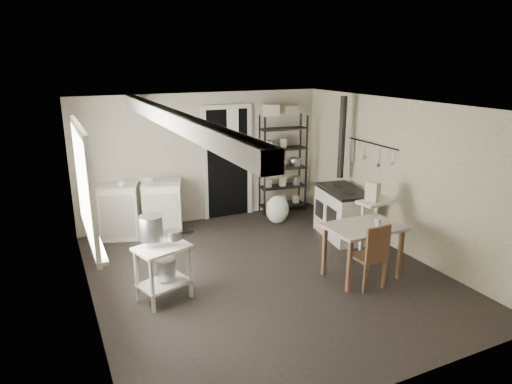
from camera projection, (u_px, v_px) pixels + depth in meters
name	position (u px, v px, depth m)	size (l,w,h in m)	color
floor	(265.00, 274.00, 6.31)	(5.00, 5.00, 0.00)	black
ceiling	(266.00, 106.00, 5.66)	(5.00, 5.00, 0.00)	silver
wall_back	(204.00, 158.00, 8.16)	(4.50, 0.02, 2.30)	#BDB4A1
wall_front	(399.00, 272.00, 3.82)	(4.50, 0.02, 2.30)	#BDB4A1
wall_left	(85.00, 219.00, 5.07)	(0.02, 5.00, 2.30)	#BDB4A1
wall_right	(398.00, 176.00, 6.91)	(0.02, 5.00, 2.30)	#BDB4A1
window	(82.00, 184.00, 5.15)	(0.12, 1.76, 1.28)	beige
doorway	(228.00, 164.00, 8.36)	(0.96, 0.10, 2.08)	beige
ceiling_beam	(172.00, 119.00, 5.20)	(0.18, 5.00, 0.18)	beige
wallpaper_panel	(398.00, 176.00, 6.90)	(0.01, 5.00, 2.30)	beige
utensil_rail	(372.00, 144.00, 7.29)	(0.06, 1.20, 0.44)	#ACACAE
prep_table	(163.00, 270.00, 5.53)	(0.62, 0.44, 0.71)	beige
stockpot	(151.00, 228.00, 5.38)	(0.27, 0.27, 0.30)	#ACACAE
saucepan	(174.00, 235.00, 5.42)	(0.19, 0.19, 0.11)	#ACACAE
bucket	(166.00, 269.00, 5.59)	(0.23, 0.23, 0.26)	#ACACAE
base_cabinets	(142.00, 209.00, 7.57)	(1.38, 0.59, 0.91)	#EDE6CE
mixing_bowl	(147.00, 180.00, 7.41)	(0.29, 0.29, 0.07)	silver
counter_cup	(121.00, 184.00, 7.17)	(0.13, 0.13, 0.10)	silver
shelf_rack	(283.00, 163.00, 8.66)	(0.88, 0.34, 1.86)	black
shelf_jar	(271.00, 143.00, 8.38)	(0.08, 0.08, 0.18)	silver
storage_box_a	(271.00, 107.00, 8.29)	(0.30, 0.26, 0.20)	beige
storage_box_b	(289.00, 107.00, 8.47)	(0.26, 0.24, 0.17)	beige
stove	(342.00, 212.00, 7.50)	(0.58, 1.04, 0.82)	#EDE6CE
stovepipe	(342.00, 138.00, 7.60)	(0.12, 0.12, 1.52)	black
side_ledge	(374.00, 229.00, 6.76)	(0.57, 0.31, 0.88)	beige
oats_box	(373.00, 193.00, 6.55)	(0.11, 0.19, 0.28)	beige
work_table	(362.00, 251.00, 6.13)	(0.97, 0.68, 0.74)	#BFB2A3
table_cup	(378.00, 220.00, 6.03)	(0.11, 0.11, 0.10)	silver
chair	(368.00, 251.00, 5.85)	(0.36, 0.38, 0.88)	brown
flour_sack	(277.00, 210.00, 8.19)	(0.42, 0.36, 0.51)	white
floor_crock	(370.00, 251.00, 6.87)	(0.12, 0.12, 0.15)	silver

